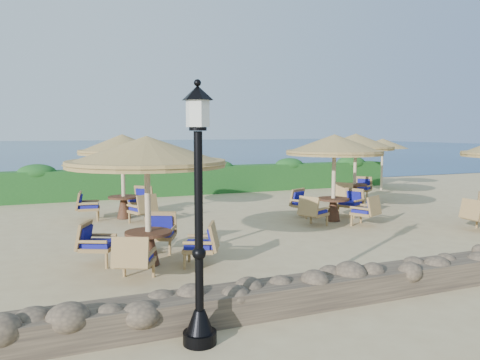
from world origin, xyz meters
TOP-DOWN VIEW (x-y plane):
  - ground at (0.00, 0.00)m, footprint 120.00×120.00m
  - sea at (0.00, 70.00)m, footprint 160.00×160.00m
  - hedge at (0.00, 7.20)m, footprint 18.00×0.90m
  - stone_wall at (0.00, -6.20)m, footprint 15.00×0.65m
  - lamp_post at (-4.80, -6.80)m, footprint 0.44×0.44m
  - extra_parasol at (7.80, 5.20)m, footprint 2.30×2.30m
  - cafe_set_0 at (-4.71, -2.99)m, footprint 3.24×3.24m
  - cafe_set_1 at (1.46, -0.39)m, footprint 2.95×2.95m
  - cafe_set_3 at (-4.41, 2.47)m, footprint 2.80×2.79m
  - cafe_set_4 at (4.38, 2.57)m, footprint 2.93×2.93m

SIDE VIEW (x-z plane):
  - ground at x=0.00m, z-range 0.00..0.00m
  - sea at x=0.00m, z-range 0.00..0.00m
  - stone_wall at x=0.00m, z-range 0.00..0.44m
  - hedge at x=0.00m, z-range 0.00..1.20m
  - lamp_post at x=-4.80m, z-range -0.10..3.21m
  - cafe_set_1 at x=1.46m, z-range 0.53..3.19m
  - cafe_set_3 at x=-4.41m, z-range 0.56..3.22m
  - cafe_set_0 at x=-4.71m, z-range 0.59..3.25m
  - cafe_set_4 at x=4.38m, z-range 0.71..3.36m
  - extra_parasol at x=7.80m, z-range 0.97..3.37m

